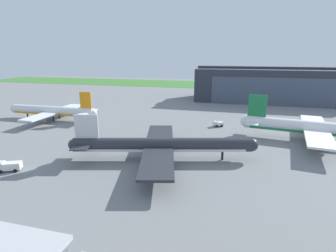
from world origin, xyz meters
name	(u,v)px	position (x,y,z in m)	size (l,w,h in m)	color
ground_plane	(161,157)	(0.00, 0.00, 0.00)	(440.00, 440.00, 0.00)	slate
grass_field_strip	(217,85)	(0.00, 169.86, 0.04)	(440.00, 56.00, 0.08)	#3D7932
maintenance_hangar	(269,85)	(34.02, 96.58, 9.01)	(78.63, 29.70, 18.94)	#2D333D
airliner_far_right	(319,129)	(42.07, 23.31, 4.23)	(45.86, 38.08, 13.27)	white
airliner_far_left	(53,111)	(-53.25, 27.57, 3.51)	(39.30, 32.01, 11.69)	silver
airliner_near_left	(161,145)	(0.77, -1.91, 3.85)	(45.46, 38.41, 11.57)	#282B33
fuel_bowser	(9,166)	(-30.80, -17.12, 1.20)	(5.43, 4.08, 2.28)	silver
baggage_tug	(218,124)	(11.73, 33.91, 1.06)	(3.94, 3.44, 1.97)	silver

